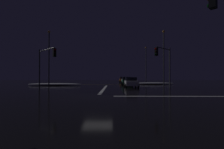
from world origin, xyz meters
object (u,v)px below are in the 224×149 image
(streetlamp_left_near, at_px, (49,54))
(streetlamp_right_near, at_px, (164,54))
(sedan_white, at_px, (131,82))
(sedan_silver, at_px, (126,80))
(streetlamp_right_far, at_px, (146,62))
(sedan_orange, at_px, (123,80))
(traffic_signal_nw, at_px, (46,60))
(traffic_signal_ne, at_px, (164,60))
(sedan_green, at_px, (127,81))

(streetlamp_left_near, xyz_separation_m, streetlamp_right_near, (19.83, -0.00, -0.01))
(sedan_white, bearing_deg, sedan_silver, 89.98)
(streetlamp_right_near, distance_m, streetlamp_right_far, 16.00)
(sedan_orange, bearing_deg, traffic_signal_nw, -117.07)
(traffic_signal_ne, distance_m, streetlamp_left_near, 19.16)
(traffic_signal_nw, xyz_separation_m, streetlamp_left_near, (-2.22, 6.72, 1.67))
(traffic_signal_ne, xyz_separation_m, streetlamp_right_near, (1.82, 6.32, 1.58))
(sedan_white, relative_size, sedan_orange, 1.00)
(sedan_white, height_order, traffic_signal_nw, traffic_signal_nw)
(streetlamp_right_near, bearing_deg, sedan_orange, 111.26)
(traffic_signal_nw, bearing_deg, streetlamp_left_near, 108.29)
(sedan_silver, distance_m, traffic_signal_nw, 20.11)
(sedan_green, distance_m, streetlamp_left_near, 15.08)
(traffic_signal_ne, distance_m, traffic_signal_nw, 15.80)
(streetlamp_right_far, bearing_deg, traffic_signal_nw, -127.78)
(traffic_signal_ne, bearing_deg, streetlamp_right_far, 85.34)
(traffic_signal_ne, relative_size, streetlamp_right_far, 0.60)
(sedan_green, height_order, sedan_orange, same)
(streetlamp_left_near, xyz_separation_m, streetlamp_right_far, (19.83, 16.00, -0.03))
(sedan_green, height_order, sedan_silver, same)
(traffic_signal_nw, distance_m, streetlamp_right_far, 28.79)
(sedan_green, height_order, streetlamp_right_near, streetlamp_right_near)
(sedan_orange, height_order, streetlamp_right_far, streetlamp_right_far)
(sedan_green, relative_size, traffic_signal_nw, 0.78)
(streetlamp_right_far, bearing_deg, streetlamp_right_near, -90.00)
(streetlamp_right_near, height_order, streetlamp_right_far, streetlamp_right_near)
(sedan_white, xyz_separation_m, sedan_orange, (-0.22, 18.62, 0.00))
(sedan_silver, xyz_separation_m, streetlamp_left_near, (-13.93, -9.34, 4.73))
(sedan_orange, xyz_separation_m, traffic_signal_nw, (-11.48, -22.47, 3.06))
(sedan_orange, distance_m, streetlamp_left_near, 21.41)
(sedan_green, xyz_separation_m, streetlamp_left_near, (-13.80, -3.83, 4.73))
(sedan_orange, bearing_deg, sedan_green, -89.56)
(traffic_signal_ne, height_order, traffic_signal_nw, traffic_signal_ne)
(traffic_signal_ne, relative_size, traffic_signal_nw, 1.04)
(sedan_green, bearing_deg, traffic_signal_nw, -137.66)
(traffic_signal_ne, distance_m, streetlamp_right_far, 22.45)
(streetlamp_right_near, relative_size, streetlamp_right_far, 1.00)
(sedan_orange, bearing_deg, streetlamp_right_far, 2.37)
(sedan_orange, relative_size, traffic_signal_ne, 0.76)
(streetlamp_right_far, bearing_deg, sedan_silver, -131.54)
(sedan_green, height_order, streetlamp_left_near, streetlamp_left_near)
(sedan_silver, bearing_deg, streetlamp_right_far, 48.46)
(traffic_signal_nw, distance_m, streetlamp_right_near, 18.92)
(traffic_signal_nw, height_order, streetlamp_right_far, streetlamp_right_far)
(sedan_green, height_order, traffic_signal_ne, traffic_signal_ne)
(sedan_silver, height_order, sedan_orange, same)
(sedan_white, bearing_deg, streetlamp_right_far, 72.62)
(streetlamp_right_near, bearing_deg, traffic_signal_ne, -106.07)
(streetlamp_left_near, bearing_deg, streetlamp_right_near, -0.00)
(sedan_green, bearing_deg, sedan_orange, 90.44)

